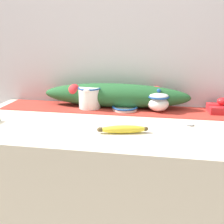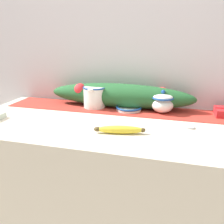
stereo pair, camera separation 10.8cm
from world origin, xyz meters
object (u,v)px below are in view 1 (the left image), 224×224
(cream_pitcher, at_px, (90,97))
(small_dish, at_px, (125,108))
(gift_box, at_px, (222,108))
(sugar_bowl, at_px, (158,101))
(spoon, at_px, (186,124))
(banana, at_px, (123,129))

(cream_pitcher, bearing_deg, small_dish, -2.88)
(gift_box, bearing_deg, sugar_bowl, -175.31)
(small_dish, distance_m, spoon, 0.33)
(cream_pitcher, height_order, gift_box, cream_pitcher)
(sugar_bowl, relative_size, banana, 0.57)
(small_dish, bearing_deg, spoon, -31.34)
(small_dish, relative_size, gift_box, 1.01)
(banana, bearing_deg, cream_pitcher, 123.88)
(sugar_bowl, distance_m, spoon, 0.22)
(banana, xyz_separation_m, gift_box, (0.45, 0.34, 0.01))
(cream_pitcher, xyz_separation_m, spoon, (0.47, -0.18, -0.06))
(cream_pitcher, height_order, sugar_bowl, same)
(cream_pitcher, distance_m, spoon, 0.51)
(small_dish, xyz_separation_m, banana, (0.03, -0.31, 0.00))
(banana, height_order, spoon, banana)
(small_dish, height_order, spoon, small_dish)
(sugar_bowl, relative_size, gift_box, 0.88)
(banana, distance_m, spoon, 0.29)
(sugar_bowl, height_order, small_dish, sugar_bowl)
(small_dish, bearing_deg, banana, -84.82)
(spoon, bearing_deg, banana, -137.05)
(sugar_bowl, xyz_separation_m, spoon, (0.12, -0.18, -0.05))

